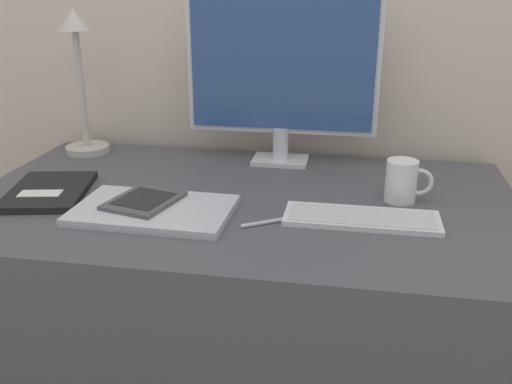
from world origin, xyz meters
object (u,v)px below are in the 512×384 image
Objects in this scene: notebook at (49,191)px; monitor at (282,69)px; coffee_mug at (402,181)px; laptop at (153,210)px; ereader at (144,200)px; pen at (270,222)px; desk_lamp at (80,77)px; keyboard at (362,218)px.

monitor is at bearing 34.67° from notebook.
coffee_mug is (0.32, -0.25, -0.21)m from monitor.
notebook is at bearing 166.48° from laptop.
laptop is 0.04m from ereader.
notebook is (-0.26, 0.05, -0.01)m from ereader.
ereader is 0.30m from pen.
monitor is 0.46m from coffee_mug.
monitor is at bearing 0.52° from desk_lamp.
pen is at bearing -5.09° from ereader.
coffee_mug is at bearing 7.49° from notebook.
notebook is at bearing 177.89° from keyboard.
coffee_mug is at bearing 56.69° from keyboard.
pen is at bearing -84.86° from monitor.
desk_lamp is at bearing 155.04° from keyboard.
ereader reaches higher than pen.
monitor reaches higher than notebook.
coffee_mug is at bearing 15.48° from ereader.
keyboard is 1.17× the size of notebook.
ereader is at bearing -177.42° from keyboard.
monitor is 0.55m from laptop.
keyboard is at bearing -59.06° from monitor.
monitor is 0.52m from keyboard.
monitor is 0.54m from ereader.
desk_lamp is at bearing -179.48° from monitor.
notebook reaches higher than keyboard.
coffee_mug is 0.92× the size of pen.
notebook is at bearing -145.33° from monitor.
ereader is 1.73× the size of coffee_mug.
laptop is at bearing 178.79° from pen.
desk_lamp is 3.77× the size of coffee_mug.
monitor is at bearing 57.95° from ereader.
ereader is (-0.26, -0.41, -0.24)m from monitor.
keyboard is 0.95× the size of laptop.
coffee_mug is at bearing 33.34° from pen.
ereader is at bearing -50.56° from desk_lamp.
monitor is 0.59m from desk_lamp.
laptop is at bearing -174.69° from keyboard.
laptop is at bearing -35.31° from ereader.
ereader reaches higher than keyboard.
ereader is 1.60× the size of pen.
desk_lamp reaches higher than ereader.
desk_lamp is at bearing 145.57° from pen.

